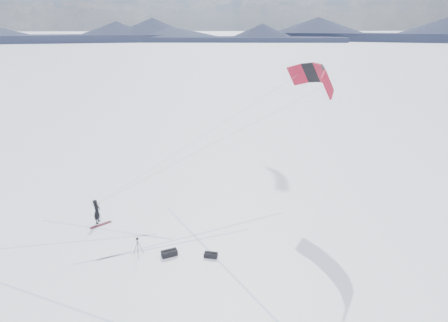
{
  "coord_description": "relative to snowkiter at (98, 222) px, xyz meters",
  "views": [
    {
      "loc": [
        3.55,
        -18.07,
        11.99
      ],
      "look_at": [
        6.35,
        4.62,
        3.7
      ],
      "focal_mm": 30.0,
      "sensor_mm": 36.0,
      "label": 1
    }
  ],
  "objects": [
    {
      "name": "snowboard",
      "position": [
        0.22,
        -0.37,
        0.02
      ],
      "size": [
        1.31,
        0.99,
        0.04
      ],
      "primitive_type": "cube",
      "rotation": [
        0.0,
        0.0,
        0.59
      ],
      "color": "maroon",
      "rests_on": "ground"
    },
    {
      "name": "gear_bag_a",
      "position": [
        4.63,
        -4.32,
        0.17
      ],
      "size": [
        0.95,
        0.64,
        0.39
      ],
      "rotation": [
        0.0,
        0.0,
        0.29
      ],
      "color": "black",
      "rests_on": "ground"
    },
    {
      "name": "horizon_hills",
      "position": [
        1.92,
        -4.15,
        2.99
      ],
      "size": [
        704.0,
        704.42,
        8.0
      ],
      "color": "#1C2535",
      "rests_on": "ground"
    },
    {
      "name": "ground",
      "position": [
        1.92,
        -4.15,
        0.0
      ],
      "size": [
        1800.0,
        1800.0,
        0.0
      ],
      "primitive_type": "plane",
      "color": "white"
    },
    {
      "name": "power_kite",
      "position": [
        14.11,
        0.92,
        8.92
      ],
      "size": [
        15.23,
        5.75,
        8.5
      ],
      "color": "#AD1028",
      "rests_on": "ground"
    },
    {
      "name": "gear_bag_b",
      "position": [
        6.89,
        -4.73,
        0.14
      ],
      "size": [
        0.79,
        0.55,
        0.33
      ],
      "rotation": [
        0.0,
        0.0,
        -0.32
      ],
      "color": "black",
      "rests_on": "ground"
    },
    {
      "name": "snow_tracks",
      "position": [
        1.27,
        -4.5,
        0.0
      ],
      "size": [
        14.76,
        10.25,
        0.01
      ],
      "color": "#A3B2D2",
      "rests_on": "ground"
    },
    {
      "name": "snowkiter",
      "position": [
        0.0,
        0.0,
        0.0
      ],
      "size": [
        0.48,
        0.64,
        1.62
      ],
      "primitive_type": "imported",
      "rotation": [
        0.0,
        0.0,
        1.41
      ],
      "color": "black",
      "rests_on": "ground"
    },
    {
      "name": "tripod",
      "position": [
        2.94,
        -4.1,
        0.73
      ],
      "size": [
        0.59,
        0.52,
        1.13
      ],
      "rotation": [
        0.0,
        0.0,
        0.55
      ],
      "color": "black",
      "rests_on": "ground"
    }
  ]
}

